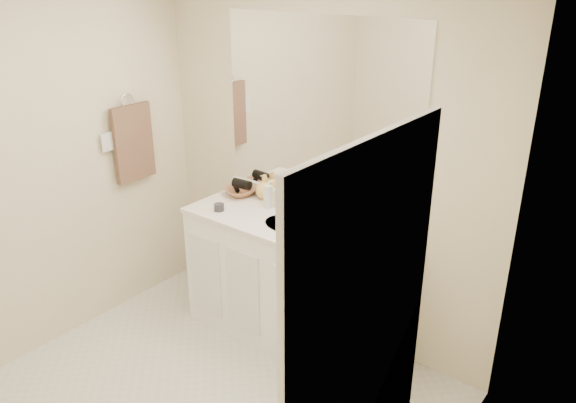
% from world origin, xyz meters
% --- Properties ---
extents(wall_back, '(2.60, 0.02, 2.40)m').
position_xyz_m(wall_back, '(0.00, 1.30, 1.20)').
color(wall_back, beige).
rests_on(wall_back, floor).
extents(wall_left, '(0.02, 2.60, 2.40)m').
position_xyz_m(wall_left, '(-1.30, 0.00, 1.20)').
color(wall_left, beige).
rests_on(wall_left, floor).
extents(wall_right, '(0.02, 2.60, 2.40)m').
position_xyz_m(wall_right, '(1.30, 0.00, 1.20)').
color(wall_right, beige).
rests_on(wall_right, floor).
extents(vanity_cabinet, '(1.50, 0.55, 0.85)m').
position_xyz_m(vanity_cabinet, '(0.00, 1.02, 0.42)').
color(vanity_cabinet, white).
rests_on(vanity_cabinet, floor).
extents(countertop, '(1.52, 0.57, 0.03)m').
position_xyz_m(countertop, '(0.00, 1.02, 0.86)').
color(countertop, white).
rests_on(countertop, vanity_cabinet).
extents(backsplash, '(1.52, 0.03, 0.08)m').
position_xyz_m(backsplash, '(0.00, 1.29, 0.92)').
color(backsplash, white).
rests_on(backsplash, countertop).
extents(sink_basin, '(0.37, 0.37, 0.02)m').
position_xyz_m(sink_basin, '(0.00, 1.00, 0.87)').
color(sink_basin, beige).
rests_on(sink_basin, countertop).
extents(faucet, '(0.02, 0.02, 0.11)m').
position_xyz_m(faucet, '(0.00, 1.18, 0.94)').
color(faucet, silver).
rests_on(faucet, countertop).
extents(mirror, '(1.48, 0.01, 1.20)m').
position_xyz_m(mirror, '(0.00, 1.29, 1.56)').
color(mirror, white).
rests_on(mirror, wall_back).
extents(blue_mug, '(0.09, 0.09, 0.13)m').
position_xyz_m(blue_mug, '(-0.09, 1.17, 0.94)').
color(blue_mug, '#161F97').
rests_on(blue_mug, countertop).
extents(tan_cup, '(0.08, 0.08, 0.10)m').
position_xyz_m(tan_cup, '(0.20, 1.15, 0.93)').
color(tan_cup, tan).
rests_on(tan_cup, countertop).
extents(toothbrush, '(0.01, 0.04, 0.19)m').
position_xyz_m(toothbrush, '(0.21, 1.15, 1.03)').
color(toothbrush, '#FF439F').
rests_on(toothbrush, tan_cup).
extents(mouthwash_bottle, '(0.10, 0.10, 0.18)m').
position_xyz_m(mouthwash_bottle, '(0.44, 1.07, 0.97)').
color(mouthwash_bottle, '#0B7A84').
rests_on(mouthwash_bottle, countertop).
extents(clear_pump_bottle, '(0.07, 0.07, 0.16)m').
position_xyz_m(clear_pump_bottle, '(0.54, 1.22, 0.96)').
color(clear_pump_bottle, white).
rests_on(clear_pump_bottle, countertop).
extents(soap_dish, '(0.11, 0.09, 0.01)m').
position_xyz_m(soap_dish, '(0.36, 0.88, 0.89)').
color(soap_dish, silver).
rests_on(soap_dish, countertop).
extents(green_soap, '(0.08, 0.07, 0.02)m').
position_xyz_m(green_soap, '(0.36, 0.88, 0.90)').
color(green_soap, '#83CB31').
rests_on(green_soap, soap_dish).
extents(orange_comb, '(0.12, 0.04, 0.00)m').
position_xyz_m(orange_comb, '(0.26, 0.83, 0.88)').
color(orange_comb, '#FF5F1A').
rests_on(orange_comb, countertop).
extents(dark_jar, '(0.09, 0.09, 0.05)m').
position_xyz_m(dark_jar, '(-0.52, 0.88, 0.90)').
color(dark_jar, '#2B2A2F').
rests_on(dark_jar, countertop).
extents(extra_white_bottle, '(0.06, 0.06, 0.16)m').
position_xyz_m(extra_white_bottle, '(-0.29, 1.13, 0.96)').
color(extra_white_bottle, white).
rests_on(extra_white_bottle, countertop).
extents(soap_bottle_white, '(0.10, 0.10, 0.20)m').
position_xyz_m(soap_bottle_white, '(-0.25, 1.21, 0.98)').
color(soap_bottle_white, white).
rests_on(soap_bottle_white, countertop).
extents(soap_bottle_cream, '(0.10, 0.10, 0.18)m').
position_xyz_m(soap_bottle_cream, '(-0.31, 1.18, 0.97)').
color(soap_bottle_cream, '#F8F6CA').
rests_on(soap_bottle_cream, countertop).
extents(soap_bottle_yellow, '(0.18, 0.18, 0.18)m').
position_xyz_m(soap_bottle_yellow, '(-0.42, 1.25, 0.97)').
color(soap_bottle_yellow, '#FBC561').
rests_on(soap_bottle_yellow, countertop).
extents(wicker_basket, '(0.28, 0.28, 0.06)m').
position_xyz_m(wicker_basket, '(-0.60, 1.18, 0.91)').
color(wicker_basket, '#935B3B').
rests_on(wicker_basket, countertop).
extents(hair_dryer, '(0.14, 0.08, 0.07)m').
position_xyz_m(hair_dryer, '(-0.58, 1.18, 0.97)').
color(hair_dryer, black).
rests_on(hair_dryer, wicker_basket).
extents(towel_ring, '(0.01, 0.11, 0.11)m').
position_xyz_m(towel_ring, '(-1.27, 0.77, 1.55)').
color(towel_ring, silver).
rests_on(towel_ring, wall_left).
extents(hand_towel, '(0.04, 0.32, 0.55)m').
position_xyz_m(hand_towel, '(-1.25, 0.77, 1.25)').
color(hand_towel, '#422E23').
rests_on(hand_towel, towel_ring).
extents(switch_plate, '(0.01, 0.08, 0.13)m').
position_xyz_m(switch_plate, '(-1.27, 0.57, 1.30)').
color(switch_plate, white).
rests_on(switch_plate, wall_left).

